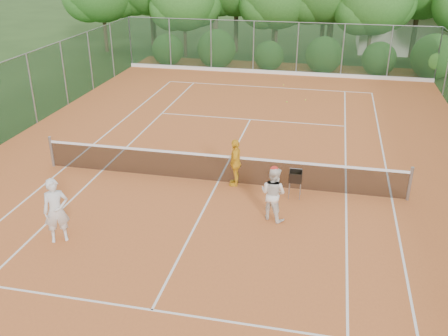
% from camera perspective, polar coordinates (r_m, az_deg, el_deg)
% --- Properties ---
extents(ground, '(120.00, 120.00, 0.00)m').
position_cam_1_polar(ground, '(16.41, -0.68, -1.65)').
color(ground, '#244017').
rests_on(ground, ground).
extents(clay_court, '(18.00, 36.00, 0.02)m').
position_cam_1_polar(clay_court, '(16.40, -0.68, -1.62)').
color(clay_court, '#C1632C').
rests_on(clay_court, ground).
extents(club_building, '(8.00, 5.00, 3.00)m').
position_cam_1_polar(club_building, '(39.18, 21.17, 14.57)').
color(club_building, beige).
rests_on(club_building, ground).
extents(tennis_net, '(11.97, 0.10, 1.10)m').
position_cam_1_polar(tennis_net, '(16.18, -0.69, 0.04)').
color(tennis_net, gray).
rests_on(tennis_net, clay_court).
extents(player_white, '(0.77, 0.70, 1.77)m').
position_cam_1_polar(player_white, '(13.61, -18.64, -4.63)').
color(player_white, silver).
rests_on(player_white, clay_court).
extents(player_center_grp, '(0.96, 0.87, 1.63)m').
position_cam_1_polar(player_center_grp, '(14.00, 5.64, -2.88)').
color(player_center_grp, silver).
rests_on(player_center_grp, clay_court).
extents(player_yellow, '(0.47, 0.95, 1.56)m').
position_cam_1_polar(player_yellow, '(15.91, 1.32, 0.65)').
color(player_yellow, yellow).
rests_on(player_yellow, clay_court).
extents(ball_hopper, '(0.38, 0.38, 0.86)m').
position_cam_1_polar(ball_hopper, '(15.30, 8.18, -1.02)').
color(ball_hopper, gray).
rests_on(ball_hopper, clay_court).
extents(stray_ball_a, '(0.07, 0.07, 0.07)m').
position_cam_1_polar(stray_ball_a, '(24.79, 7.20, 7.51)').
color(stray_ball_a, '#ADC92E').
rests_on(stray_ball_a, clay_court).
extents(stray_ball_b, '(0.07, 0.07, 0.07)m').
position_cam_1_polar(stray_ball_b, '(27.80, 6.84, 9.40)').
color(stray_ball_b, yellow).
rests_on(stray_ball_b, clay_court).
extents(stray_ball_c, '(0.07, 0.07, 0.07)m').
position_cam_1_polar(stray_ball_c, '(25.25, 9.30, 7.70)').
color(stray_ball_c, yellow).
rests_on(stray_ball_c, clay_court).
extents(court_markings, '(11.03, 23.83, 0.01)m').
position_cam_1_polar(court_markings, '(16.40, -0.68, -1.57)').
color(court_markings, white).
rests_on(court_markings, clay_court).
extents(fence_back, '(18.07, 0.07, 3.00)m').
position_cam_1_polar(fence_back, '(30.08, 5.87, 13.48)').
color(fence_back, '#19381E').
rests_on(fence_back, clay_court).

